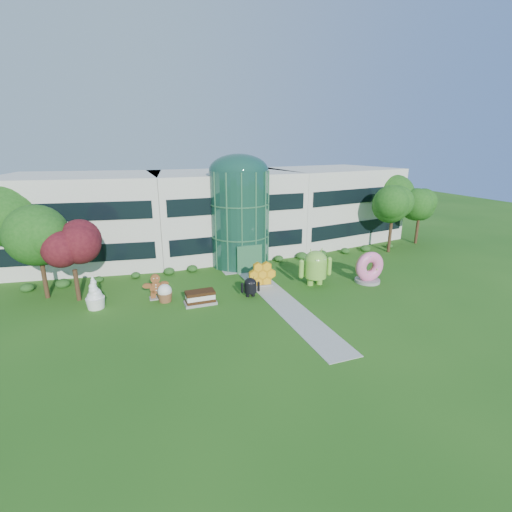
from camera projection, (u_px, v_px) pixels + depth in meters
name	position (u px, v px, depth m)	size (l,w,h in m)	color
ground	(288.00, 308.00, 29.15)	(140.00, 140.00, 0.00)	#215114
building	(223.00, 212.00, 43.90)	(46.00, 15.00, 9.30)	beige
atrium	(239.00, 219.00, 38.46)	(6.00, 6.00, 9.80)	#194738
walkway	(278.00, 298.00, 30.93)	(2.40, 20.00, 0.04)	#9E9E93
tree_red	(74.00, 266.00, 29.70)	(4.00, 4.00, 6.00)	#3F0C14
trees_backdrop	(237.00, 224.00, 39.55)	(52.00, 8.00, 8.40)	#194D13
android_green	(316.00, 265.00, 33.40)	(3.32, 2.21, 3.76)	#75B73A
android_black	(250.00, 286.00, 31.03)	(1.70, 1.14, 1.93)	black
donut	(369.00, 267.00, 34.16)	(2.87, 1.38, 2.99)	#F05B97
gingerbread	(156.00, 286.00, 30.59)	(2.35, 0.90, 2.17)	brown
ice_cream_sandwich	(200.00, 298.00, 29.64)	(2.53, 1.26, 1.13)	black
honeycomb	(262.00, 275.00, 33.36)	(2.61, 0.93, 2.05)	#F2A618
froyo	(94.00, 292.00, 28.70)	(1.54, 1.54, 2.64)	white
cupcake	(165.00, 293.00, 30.11)	(1.24, 1.24, 1.49)	white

